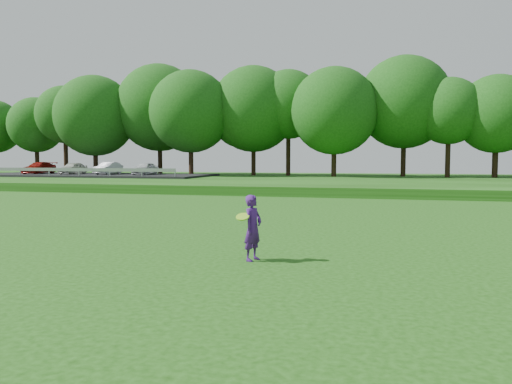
# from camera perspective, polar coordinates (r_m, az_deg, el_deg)

# --- Properties ---
(ground) EXTENTS (140.00, 140.00, 0.00)m
(ground) POSITION_cam_1_polar(r_m,az_deg,el_deg) (11.83, -9.05, -7.61)
(ground) COLOR #19420C
(ground) RESTS_ON ground
(berm) EXTENTS (130.00, 30.00, 0.60)m
(berm) POSITION_cam_1_polar(r_m,az_deg,el_deg) (44.88, 8.94, 1.21)
(berm) COLOR #19420C
(berm) RESTS_ON ground
(walking_path) EXTENTS (130.00, 1.60, 0.04)m
(walking_path) POSITION_cam_1_polar(r_m,az_deg,el_deg) (31.03, 6.19, -0.45)
(walking_path) COLOR gray
(walking_path) RESTS_ON ground
(treeline) EXTENTS (104.00, 7.00, 15.00)m
(treeline) POSITION_cam_1_polar(r_m,az_deg,el_deg) (49.15, 9.54, 10.54)
(treeline) COLOR #164810
(treeline) RESTS_ON berm
(parking_lot) EXTENTS (24.00, 9.00, 1.38)m
(parking_lot) POSITION_cam_1_polar(r_m,az_deg,el_deg) (52.16, -18.72, 2.16)
(parking_lot) COLOR black
(parking_lot) RESTS_ON berm
(woman) EXTENTS (0.59, 0.69, 1.51)m
(woman) POSITION_cam_1_polar(r_m,az_deg,el_deg) (11.44, -0.37, -4.10)
(woman) COLOR #461971
(woman) RESTS_ON ground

